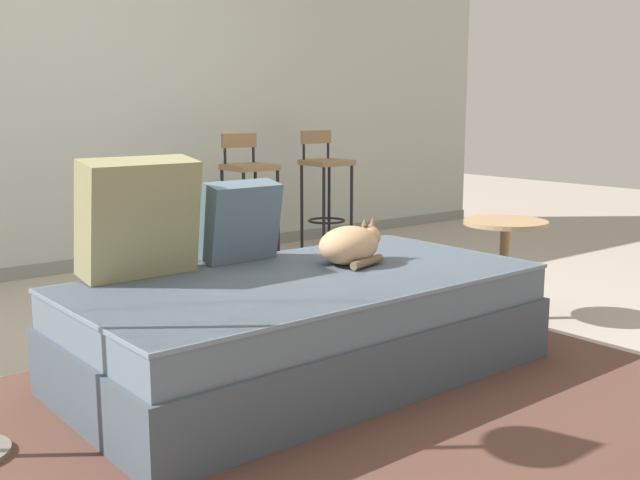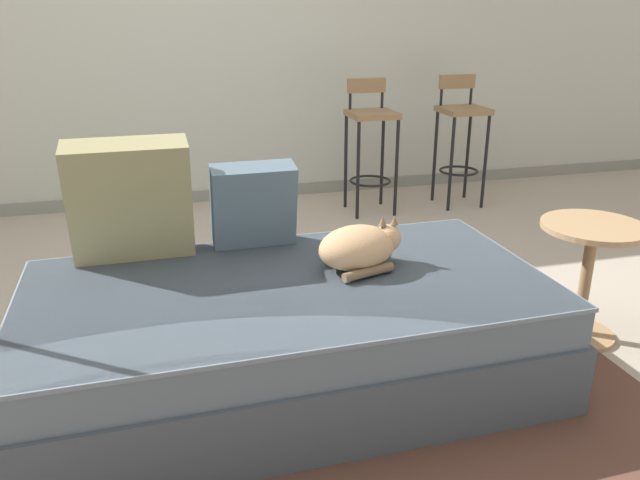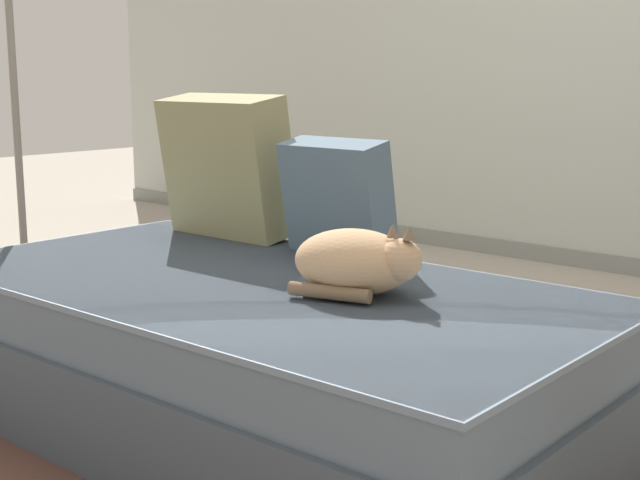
% 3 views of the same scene
% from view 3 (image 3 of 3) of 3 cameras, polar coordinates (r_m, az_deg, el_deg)
% --- Properties ---
extents(ground_plane, '(16.00, 16.00, 0.00)m').
position_cam_3_polar(ground_plane, '(2.88, 1.72, -9.62)').
color(ground_plane, '#A89E8E').
rests_on(ground_plane, ground).
extents(wall_baseboard_trim, '(8.00, 0.02, 0.09)m').
position_cam_3_polar(wall_baseboard_trim, '(4.71, 19.00, -1.57)').
color(wall_baseboard_trim, gray).
rests_on(wall_baseboard_trim, ground).
extents(area_rug, '(2.68, 2.14, 0.01)m').
position_cam_3_polar(area_rug, '(2.43, -9.20, -13.75)').
color(area_rug, brown).
rests_on(area_rug, ground).
extents(couch, '(2.00, 1.07, 0.43)m').
position_cam_3_polar(couch, '(2.53, -4.08, -7.29)').
color(couch, '#44505B').
rests_on(couch, ground).
extents(throw_pillow_corner, '(0.48, 0.25, 0.49)m').
position_cam_3_polar(throw_pillow_corner, '(3.11, -5.99, 4.73)').
color(throw_pillow_corner, '#847F56').
rests_on(throw_pillow_corner, couch).
extents(throw_pillow_middle, '(0.35, 0.19, 0.37)m').
position_cam_3_polar(throw_pillow_middle, '(2.78, 1.12, 2.76)').
color(throw_pillow_middle, '#4C6070').
rests_on(throw_pillow_middle, couch).
extents(cat, '(0.38, 0.32, 0.20)m').
position_cam_3_polar(cat, '(2.31, 2.41, -1.40)').
color(cat, tan).
rests_on(cat, couch).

